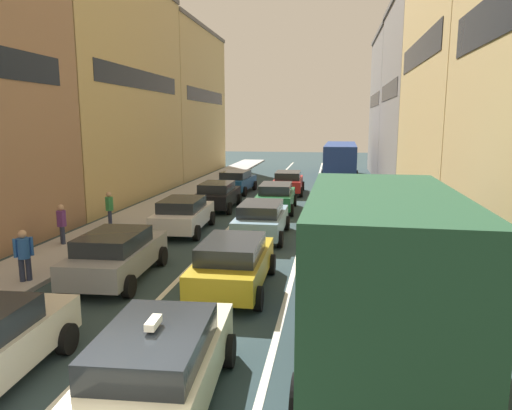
{
  "coord_description": "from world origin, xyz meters",
  "views": [
    {
      "loc": [
        2.81,
        -5.38,
        4.71
      ],
      "look_at": [
        0.0,
        12.0,
        1.6
      ],
      "focal_mm": 32.98,
      "sensor_mm": 36.0,
      "label": 1
    }
  ],
  "objects_px": {
    "taxi_centre_lane_front": "(158,365)",
    "pedestrian_mid_sidewalk": "(62,223)",
    "sedan_centre_lane_second": "(233,263)",
    "wagon_left_lane_second": "(116,254)",
    "coupe_centre_lane_fourth": "(276,196)",
    "sedan_right_lane_behind_truck": "(341,237)",
    "removalist_box_truck": "(376,269)",
    "sedan_left_lane_third": "(183,214)",
    "wagon_right_lane_far": "(339,207)",
    "bus_mid_queue_primary": "(340,157)",
    "sedan_centre_lane_fifth": "(288,182)",
    "pedestrian_near_kerb": "(109,208)",
    "sedan_left_lane_fourth": "(218,195)",
    "sedan_left_lane_fifth": "(236,181)",
    "pedestrian_far_sidewalk": "(24,254)",
    "hatchback_centre_lane_third": "(261,219)"
  },
  "relations": [
    {
      "from": "sedan_centre_lane_fifth",
      "to": "removalist_box_truck",
      "type": "bearing_deg",
      "value": -172.1
    },
    {
      "from": "sedan_left_lane_third",
      "to": "bus_mid_queue_primary",
      "type": "bearing_deg",
      "value": -20.55
    },
    {
      "from": "wagon_left_lane_second",
      "to": "pedestrian_mid_sidewalk",
      "type": "height_order",
      "value": "pedestrian_mid_sidewalk"
    },
    {
      "from": "wagon_left_lane_second",
      "to": "sedan_left_lane_third",
      "type": "height_order",
      "value": "same"
    },
    {
      "from": "removalist_box_truck",
      "to": "sedan_centre_lane_second",
      "type": "relative_size",
      "value": 1.79
    },
    {
      "from": "pedestrian_mid_sidewalk",
      "to": "removalist_box_truck",
      "type": "bearing_deg",
      "value": -73.04
    },
    {
      "from": "wagon_left_lane_second",
      "to": "sedan_right_lane_behind_truck",
      "type": "distance_m",
      "value": 7.48
    },
    {
      "from": "coupe_centre_lane_fourth",
      "to": "sedan_right_lane_behind_truck",
      "type": "height_order",
      "value": "same"
    },
    {
      "from": "sedan_centre_lane_second",
      "to": "wagon_left_lane_second",
      "type": "distance_m",
      "value": 3.66
    },
    {
      "from": "taxi_centre_lane_front",
      "to": "wagon_right_lane_far",
      "type": "distance_m",
      "value": 15.58
    },
    {
      "from": "removalist_box_truck",
      "to": "sedan_left_lane_third",
      "type": "height_order",
      "value": "removalist_box_truck"
    },
    {
      "from": "bus_mid_queue_primary",
      "to": "sedan_left_lane_fourth",
      "type": "bearing_deg",
      "value": 158.29
    },
    {
      "from": "coupe_centre_lane_fourth",
      "to": "sedan_right_lane_behind_truck",
      "type": "xyz_separation_m",
      "value": [
        3.31,
        -8.61,
        0.0
      ]
    },
    {
      "from": "coupe_centre_lane_fourth",
      "to": "sedan_right_lane_behind_truck",
      "type": "distance_m",
      "value": 9.22
    },
    {
      "from": "wagon_left_lane_second",
      "to": "pedestrian_far_sidewalk",
      "type": "distance_m",
      "value": 2.57
    },
    {
      "from": "wagon_left_lane_second",
      "to": "sedan_centre_lane_fifth",
      "type": "height_order",
      "value": "same"
    },
    {
      "from": "sedan_centre_lane_second",
      "to": "pedestrian_mid_sidewalk",
      "type": "distance_m",
      "value": 8.14
    },
    {
      "from": "wagon_left_lane_second",
      "to": "sedan_centre_lane_fifth",
      "type": "bearing_deg",
      "value": -13.63
    },
    {
      "from": "sedan_centre_lane_fifth",
      "to": "pedestrian_far_sidewalk",
      "type": "bearing_deg",
      "value": 161.22
    },
    {
      "from": "taxi_centre_lane_front",
      "to": "wagon_left_lane_second",
      "type": "xyz_separation_m",
      "value": [
        -3.62,
        6.06,
        -0.0
      ]
    },
    {
      "from": "removalist_box_truck",
      "to": "sedan_centre_lane_fifth",
      "type": "xyz_separation_m",
      "value": [
        -3.73,
        22.22,
        -1.18
      ]
    },
    {
      "from": "wagon_left_lane_second",
      "to": "pedestrian_mid_sidewalk",
      "type": "xyz_separation_m",
      "value": [
        -3.71,
        3.18,
        0.15
      ]
    },
    {
      "from": "bus_mid_queue_primary",
      "to": "wagon_right_lane_far",
      "type": "bearing_deg",
      "value": -179.61
    },
    {
      "from": "removalist_box_truck",
      "to": "hatchback_centre_lane_third",
      "type": "bearing_deg",
      "value": 21.44
    },
    {
      "from": "wagon_left_lane_second",
      "to": "pedestrian_near_kerb",
      "type": "xyz_separation_m",
      "value": [
        -3.43,
        6.51,
        0.15
      ]
    },
    {
      "from": "removalist_box_truck",
      "to": "wagon_right_lane_far",
      "type": "relative_size",
      "value": 1.78
    },
    {
      "from": "wagon_left_lane_second",
      "to": "removalist_box_truck",
      "type": "bearing_deg",
      "value": -121.97
    },
    {
      "from": "sedan_right_lane_behind_truck",
      "to": "hatchback_centre_lane_third",
      "type": "bearing_deg",
      "value": 53.66
    },
    {
      "from": "taxi_centre_lane_front",
      "to": "sedan_centre_lane_fifth",
      "type": "relative_size",
      "value": 1.01
    },
    {
      "from": "sedan_centre_lane_second",
      "to": "sedan_centre_lane_fifth",
      "type": "height_order",
      "value": "same"
    },
    {
      "from": "taxi_centre_lane_front",
      "to": "pedestrian_mid_sidewalk",
      "type": "xyz_separation_m",
      "value": [
        -7.34,
        9.24,
        0.15
      ]
    },
    {
      "from": "coupe_centre_lane_fourth",
      "to": "pedestrian_near_kerb",
      "type": "height_order",
      "value": "pedestrian_near_kerb"
    },
    {
      "from": "sedan_centre_lane_fifth",
      "to": "taxi_centre_lane_front",
      "type": "bearing_deg",
      "value": 178.69
    },
    {
      "from": "bus_mid_queue_primary",
      "to": "wagon_left_lane_second",
      "type": "bearing_deg",
      "value": 167.15
    },
    {
      "from": "wagon_left_lane_second",
      "to": "bus_mid_queue_primary",
      "type": "xyz_separation_m",
      "value": [
        7.03,
        27.88,
        0.96
      ]
    },
    {
      "from": "sedan_left_lane_fourth",
      "to": "hatchback_centre_lane_third",
      "type": "bearing_deg",
      "value": -152.17
    },
    {
      "from": "sedan_left_lane_fourth",
      "to": "sedan_left_lane_fifth",
      "type": "height_order",
      "value": "same"
    },
    {
      "from": "wagon_left_lane_second",
      "to": "sedan_left_lane_third",
      "type": "relative_size",
      "value": 1.0
    },
    {
      "from": "wagon_right_lane_far",
      "to": "bus_mid_queue_primary",
      "type": "height_order",
      "value": "bus_mid_queue_primary"
    },
    {
      "from": "sedan_right_lane_behind_truck",
      "to": "pedestrian_near_kerb",
      "type": "relative_size",
      "value": 2.64
    },
    {
      "from": "sedan_centre_lane_second",
      "to": "pedestrian_far_sidewalk",
      "type": "height_order",
      "value": "pedestrian_far_sidewalk"
    },
    {
      "from": "pedestrian_near_kerb",
      "to": "pedestrian_far_sidewalk",
      "type": "xyz_separation_m",
      "value": [
        1.03,
        -7.43,
        0.0
      ]
    },
    {
      "from": "removalist_box_truck",
      "to": "bus_mid_queue_primary",
      "type": "relative_size",
      "value": 0.73
    },
    {
      "from": "coupe_centre_lane_fourth",
      "to": "removalist_box_truck",
      "type": "bearing_deg",
      "value": -168.08
    },
    {
      "from": "removalist_box_truck",
      "to": "pedestrian_near_kerb",
      "type": "xyz_separation_m",
      "value": [
        -10.65,
        10.55,
        -1.03
      ]
    },
    {
      "from": "pedestrian_near_kerb",
      "to": "pedestrian_far_sidewalk",
      "type": "bearing_deg",
      "value": 73.74
    },
    {
      "from": "taxi_centre_lane_front",
      "to": "sedan_left_lane_third",
      "type": "relative_size",
      "value": 1.0
    },
    {
      "from": "taxi_centre_lane_front",
      "to": "bus_mid_queue_primary",
      "type": "xyz_separation_m",
      "value": [
        3.41,
        33.93,
        0.96
      ]
    },
    {
      "from": "bus_mid_queue_primary",
      "to": "hatchback_centre_lane_third",
      "type": "bearing_deg",
      "value": 172.28
    },
    {
      "from": "wagon_left_lane_second",
      "to": "sedan_right_lane_behind_truck",
      "type": "relative_size",
      "value": 1.0
    }
  ]
}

